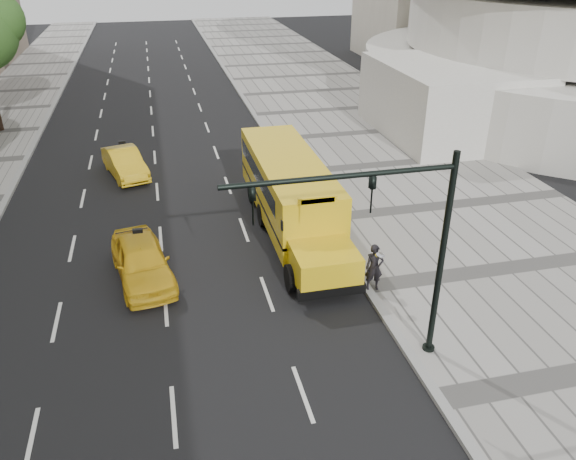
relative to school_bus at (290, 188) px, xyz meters
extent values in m
plane|color=black|center=(-4.50, 0.08, -1.76)|extent=(140.00, 140.00, 0.00)
cube|color=gray|center=(7.50, 0.08, -1.69)|extent=(12.00, 140.00, 0.15)
cube|color=gray|center=(1.50, 0.08, -1.69)|extent=(0.30, 140.00, 0.15)
cube|color=silver|center=(12.50, 10.08, 0.44)|extent=(8.00, 10.00, 4.40)
cube|color=yellow|center=(0.00, 0.31, 0.01)|extent=(2.50, 9.00, 2.45)
cube|color=yellow|center=(0.00, -5.19, -0.66)|extent=(2.20, 2.00, 1.10)
cube|color=black|center=(0.00, -6.07, -1.21)|extent=(2.38, 0.25, 0.35)
cube|color=black|center=(0.00, 0.31, -0.51)|extent=(2.52, 9.00, 0.12)
cube|color=black|center=(0.00, -4.13, 0.49)|extent=(2.05, 0.10, 0.90)
cube|color=black|center=(0.00, 0.81, 0.49)|extent=(2.52, 7.50, 0.70)
cube|color=yellow|center=(0.00, -4.14, 1.29)|extent=(1.40, 0.12, 0.28)
ellipsoid|color=silver|center=(1.52, -6.59, 0.14)|extent=(0.32, 0.32, 0.14)
cylinder|color=black|center=(1.28, -6.37, -0.06)|extent=(0.36, 0.47, 0.58)
cylinder|color=black|center=(-1.13, -4.89, -1.26)|extent=(0.30, 1.00, 1.00)
cylinder|color=black|center=(1.13, -4.89, -1.26)|extent=(0.30, 1.00, 1.00)
cylinder|color=black|center=(-1.13, 0.31, -1.26)|extent=(0.30, 1.00, 1.00)
cylinder|color=black|center=(1.13, 0.31, -1.26)|extent=(0.30, 1.00, 1.00)
cylinder|color=black|center=(-1.13, 2.81, -1.26)|extent=(0.30, 1.00, 1.00)
cylinder|color=black|center=(1.13, 2.81, -1.26)|extent=(0.30, 1.00, 1.00)
imported|color=yellow|center=(-6.19, -2.95, -0.99)|extent=(2.58, 4.79, 1.55)
imported|color=yellow|center=(-7.00, 7.59, -1.06)|extent=(2.62, 4.54, 1.42)
imported|color=black|center=(1.65, -5.66, -0.76)|extent=(0.69, 0.52, 1.72)
cylinder|color=black|center=(2.10, -9.14, 1.44)|extent=(0.18, 0.18, 6.40)
cylinder|color=black|center=(2.10, -9.14, -1.64)|extent=(0.36, 0.36, 0.25)
cylinder|color=black|center=(-0.90, -9.14, 4.24)|extent=(6.00, 0.14, 0.14)
imported|color=black|center=(-0.10, -9.14, 3.69)|extent=(0.16, 0.20, 1.00)
imported|color=black|center=(-3.10, -9.14, 3.69)|extent=(0.16, 0.20, 1.00)
camera|label=1|loc=(-5.06, -21.08, 9.35)|focal=35.00mm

